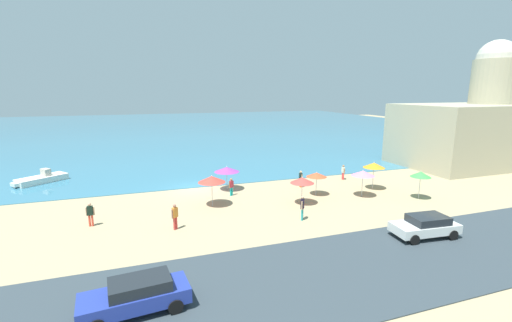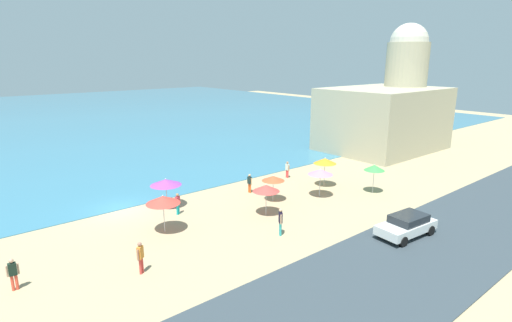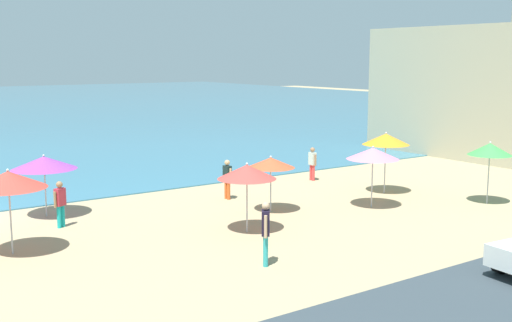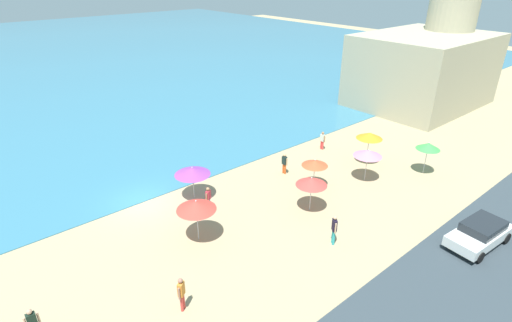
{
  "view_description": "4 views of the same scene",
  "coord_description": "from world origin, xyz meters",
  "px_view_note": "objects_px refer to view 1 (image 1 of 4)",
  "views": [
    {
      "loc": [
        -4.6,
        -31.89,
        9.22
      ],
      "look_at": [
        7.01,
        1.81,
        1.84
      ],
      "focal_mm": 24.0,
      "sensor_mm": 36.0,
      "label": 1
    },
    {
      "loc": [
        -10.11,
        -28.09,
        11.06
      ],
      "look_at": [
        12.01,
        -1.34,
        2.08
      ],
      "focal_mm": 28.0,
      "sensor_mm": 36.0,
      "label": 2
    },
    {
      "loc": [
        -3.97,
        -24.8,
        5.75
      ],
      "look_at": [
        12.41,
        -1.53,
        1.16
      ],
      "focal_mm": 45.0,
      "sensor_mm": 36.0,
      "label": 3
    },
    {
      "loc": [
        -8.71,
        -21.84,
        13.94
      ],
      "look_at": [
        7.26,
        -2.92,
        1.83
      ],
      "focal_mm": 28.0,
      "sensor_mm": 36.0,
      "label": 4
    }
  ],
  "objects_px": {
    "beach_umbrella_7": "(227,169)",
    "parked_car_0": "(137,295)",
    "beach_umbrella_4": "(421,174)",
    "bather_3": "(343,171)",
    "skiff_nearshore": "(42,179)",
    "beach_umbrella_2": "(212,179)",
    "beach_umbrella_1": "(317,175)",
    "parked_car_1": "(425,226)",
    "harbor_fortress": "(470,126)",
    "bather_0": "(90,213)",
    "bather_1": "(302,206)",
    "bather_4": "(301,178)",
    "beach_umbrella_5": "(363,173)",
    "beach_umbrella_0": "(374,165)",
    "bather_2": "(231,186)",
    "beach_umbrella_3": "(302,180)",
    "bather_5": "(175,215)"
  },
  "relations": [
    {
      "from": "beach_umbrella_4",
      "to": "parked_car_0",
      "type": "distance_m",
      "value": 24.61
    },
    {
      "from": "bather_1",
      "to": "skiff_nearshore",
      "type": "distance_m",
      "value": 27.12
    },
    {
      "from": "skiff_nearshore",
      "to": "harbor_fortress",
      "type": "height_order",
      "value": "harbor_fortress"
    },
    {
      "from": "beach_umbrella_2",
      "to": "beach_umbrella_3",
      "type": "xyz_separation_m",
      "value": [
        7.06,
        -1.98,
        -0.2
      ]
    },
    {
      "from": "beach_umbrella_7",
      "to": "harbor_fortress",
      "type": "relative_size",
      "value": 0.15
    },
    {
      "from": "beach_umbrella_1",
      "to": "beach_umbrella_5",
      "type": "height_order",
      "value": "beach_umbrella_5"
    },
    {
      "from": "skiff_nearshore",
      "to": "beach_umbrella_2",
      "type": "bearing_deg",
      "value": -40.28
    },
    {
      "from": "beach_umbrella_1",
      "to": "bather_1",
      "type": "distance_m",
      "value": 6.41
    },
    {
      "from": "bather_4",
      "to": "bather_3",
      "type": "bearing_deg",
      "value": 11.63
    },
    {
      "from": "bather_4",
      "to": "beach_umbrella_5",
      "type": "bearing_deg",
      "value": -49.61
    },
    {
      "from": "bather_0",
      "to": "beach_umbrella_1",
      "type": "bearing_deg",
      "value": 4.12
    },
    {
      "from": "beach_umbrella_0",
      "to": "beach_umbrella_4",
      "type": "height_order",
      "value": "beach_umbrella_0"
    },
    {
      "from": "beach_umbrella_5",
      "to": "skiff_nearshore",
      "type": "bearing_deg",
      "value": 152.65
    },
    {
      "from": "parked_car_0",
      "to": "beach_umbrella_4",
      "type": "bearing_deg",
      "value": 20.06
    },
    {
      "from": "parked_car_0",
      "to": "skiff_nearshore",
      "type": "relative_size",
      "value": 0.96
    },
    {
      "from": "parked_car_1",
      "to": "harbor_fortress",
      "type": "distance_m",
      "value": 27.43
    },
    {
      "from": "beach_umbrella_1",
      "to": "bather_0",
      "type": "height_order",
      "value": "beach_umbrella_1"
    },
    {
      "from": "bather_2",
      "to": "beach_umbrella_0",
      "type": "bearing_deg",
      "value": -10.42
    },
    {
      "from": "beach_umbrella_1",
      "to": "beach_umbrella_7",
      "type": "bearing_deg",
      "value": 149.74
    },
    {
      "from": "beach_umbrella_2",
      "to": "bather_5",
      "type": "height_order",
      "value": "beach_umbrella_2"
    },
    {
      "from": "beach_umbrella_4",
      "to": "bather_1",
      "type": "relative_size",
      "value": 1.38
    },
    {
      "from": "beach_umbrella_4",
      "to": "harbor_fortress",
      "type": "bearing_deg",
      "value": 29.55
    },
    {
      "from": "bather_2",
      "to": "harbor_fortress",
      "type": "distance_m",
      "value": 31.9
    },
    {
      "from": "beach_umbrella_3",
      "to": "harbor_fortress",
      "type": "height_order",
      "value": "harbor_fortress"
    },
    {
      "from": "parked_car_1",
      "to": "bather_2",
      "type": "bearing_deg",
      "value": 126.68
    },
    {
      "from": "bather_4",
      "to": "skiff_nearshore",
      "type": "relative_size",
      "value": 0.34
    },
    {
      "from": "beach_umbrella_4",
      "to": "bather_4",
      "type": "xyz_separation_m",
      "value": [
        -8.02,
        6.66,
        -1.28
      ]
    },
    {
      "from": "beach_umbrella_0",
      "to": "beach_umbrella_1",
      "type": "height_order",
      "value": "beach_umbrella_0"
    },
    {
      "from": "beach_umbrella_0",
      "to": "bather_4",
      "type": "height_order",
      "value": "beach_umbrella_0"
    },
    {
      "from": "beach_umbrella_7",
      "to": "bather_4",
      "type": "bearing_deg",
      "value": -11.15
    },
    {
      "from": "bather_1",
      "to": "bather_3",
      "type": "relative_size",
      "value": 1.15
    },
    {
      "from": "beach_umbrella_5",
      "to": "beach_umbrella_7",
      "type": "distance_m",
      "value": 12.27
    },
    {
      "from": "bather_5",
      "to": "harbor_fortress",
      "type": "relative_size",
      "value": 0.12
    },
    {
      "from": "bather_0",
      "to": "parked_car_1",
      "type": "bearing_deg",
      "value": -23.76
    },
    {
      "from": "beach_umbrella_4",
      "to": "bather_0",
      "type": "bearing_deg",
      "value": 174.39
    },
    {
      "from": "bather_2",
      "to": "bather_5",
      "type": "xyz_separation_m",
      "value": [
        -5.53,
        -6.1,
        0.11
      ]
    },
    {
      "from": "parked_car_0",
      "to": "bather_3",
      "type": "bearing_deg",
      "value": 38.28
    },
    {
      "from": "skiff_nearshore",
      "to": "bather_1",
      "type": "bearing_deg",
      "value": -41.09
    },
    {
      "from": "beach_umbrella_7",
      "to": "parked_car_0",
      "type": "height_order",
      "value": "beach_umbrella_7"
    },
    {
      "from": "parked_car_0",
      "to": "skiff_nearshore",
      "type": "distance_m",
      "value": 26.7
    },
    {
      "from": "beach_umbrella_7",
      "to": "beach_umbrella_5",
      "type": "bearing_deg",
      "value": -28.42
    },
    {
      "from": "beach_umbrella_2",
      "to": "harbor_fortress",
      "type": "relative_size",
      "value": 0.17
    },
    {
      "from": "beach_umbrella_4",
      "to": "bather_3",
      "type": "bearing_deg",
      "value": 107.97
    },
    {
      "from": "beach_umbrella_7",
      "to": "beach_umbrella_0",
      "type": "bearing_deg",
      "value": -18.04
    },
    {
      "from": "beach_umbrella_5",
      "to": "bather_0",
      "type": "height_order",
      "value": "beach_umbrella_5"
    },
    {
      "from": "beach_umbrella_1",
      "to": "parked_car_1",
      "type": "height_order",
      "value": "beach_umbrella_1"
    },
    {
      "from": "beach_umbrella_4",
      "to": "bather_0",
      "type": "relative_size",
      "value": 1.48
    },
    {
      "from": "beach_umbrella_4",
      "to": "bather_2",
      "type": "distance_m",
      "value": 16.35
    },
    {
      "from": "bather_3",
      "to": "parked_car_1",
      "type": "height_order",
      "value": "bather_3"
    },
    {
      "from": "beach_umbrella_1",
      "to": "bather_3",
      "type": "height_order",
      "value": "beach_umbrella_1"
    }
  ]
}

